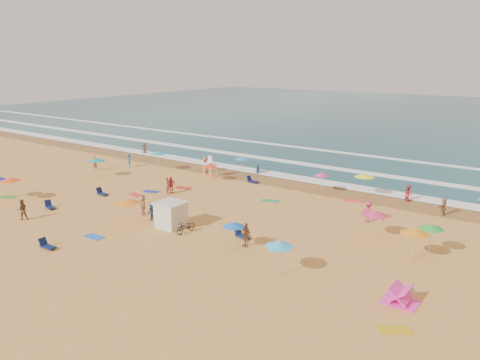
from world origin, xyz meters
The scene contains 13 objects.
ground centered at (0.00, 0.00, 0.00)m, with size 220.00×220.00×0.00m, color gold.
ocean centered at (0.00, 84.00, 0.00)m, with size 220.00×140.00×0.18m, color #0C4756.
wet_sand centered at (0.00, 12.50, 0.01)m, with size 220.00×220.00×0.00m, color olive.
surf_foam centered at (0.00, 21.32, 0.10)m, with size 200.00×18.70×0.05m.
cabana centered at (2.20, -5.08, 1.00)m, with size 2.00×2.00×2.00m, color silver.
cabana_roof centered at (2.20, -5.08, 2.06)m, with size 2.20×2.20×0.12m, color silver.
bicycle centered at (4.10, -5.38, 0.50)m, with size 0.66×1.91×1.00m, color black.
lifeguard_stand centered at (-5.84, 9.87, 1.05)m, with size 1.20×1.20×2.10m, color white, non-canonical shape.
beach_umbrellas centered at (2.10, 1.50, 2.10)m, with size 39.69×23.34×0.78m.
loungers centered at (3.59, -3.68, 0.17)m, with size 62.50×24.81×0.34m.
towels centered at (-3.10, -0.93, 0.01)m, with size 50.31×24.88×0.03m.
popup_tents centered at (23.27, -1.70, 0.60)m, with size 5.78×11.31×1.20m.
beachgoers centered at (0.38, 4.82, 0.83)m, with size 52.04×28.74×2.13m.
Camera 1 is at (28.09, -31.33, 13.52)m, focal length 35.00 mm.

